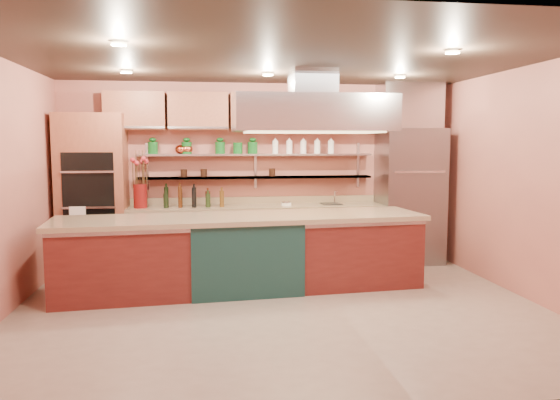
{
  "coord_description": "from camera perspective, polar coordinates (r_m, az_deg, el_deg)",
  "views": [
    {
      "loc": [
        -0.86,
        -6.01,
        1.88
      ],
      "look_at": [
        0.13,
        1.0,
        1.14
      ],
      "focal_mm": 35.0,
      "sensor_mm": 36.0,
      "label": 1
    }
  ],
  "objects": [
    {
      "name": "back_counter",
      "position": [
        8.37,
        -2.38,
        -3.75
      ],
      "size": [
        3.84,
        0.64,
        0.93
      ],
      "primitive_type": "cube",
      "color": "tan",
      "rests_on": "floor"
    },
    {
      "name": "copper_kettle",
      "position": [
        8.39,
        -10.35,
        5.23
      ],
      "size": [
        0.18,
        0.18,
        0.14
      ],
      "primitive_type": "ellipsoid",
      "rotation": [
        0.0,
        0.0,
        -0.08
      ],
      "color": "#B24229",
      "rests_on": "wall_shelf_upper"
    },
    {
      "name": "refrigerator",
      "position": [
        8.8,
        13.4,
        0.41
      ],
      "size": [
        0.95,
        0.72,
        2.1
      ],
      "primitive_type": "cube",
      "color": "slate",
      "rests_on": "floor"
    },
    {
      "name": "range_hood",
      "position": [
        7.03,
        3.4,
        8.99
      ],
      "size": [
        2.0,
        1.0,
        0.45
      ],
      "primitive_type": "cube",
      "color": "#B0B2B7",
      "rests_on": "ceiling"
    },
    {
      "name": "oven_stack",
      "position": [
        8.38,
        -18.95,
        0.66
      ],
      "size": [
        0.95,
        0.64,
        2.3
      ],
      "primitive_type": "cube",
      "color": "brown",
      "rests_on": "floor"
    },
    {
      "name": "wall_shelf_upper",
      "position": [
        8.42,
        -2.53,
        4.75
      ],
      "size": [
        3.6,
        0.26,
        0.03
      ],
      "primitive_type": "cube",
      "color": "#B0B2B7",
      "rests_on": "wall_back"
    },
    {
      "name": "wall_right",
      "position": [
        7.16,
        24.62,
        1.6
      ],
      "size": [
        0.04,
        5.0,
        2.8
      ],
      "primitive_type": "cube",
      "color": "#B56555",
      "rests_on": "floor"
    },
    {
      "name": "upper_cabinets",
      "position": [
        8.39,
        -2.17,
        9.19
      ],
      "size": [
        4.6,
        0.36,
        0.55
      ],
      "primitive_type": "cube",
      "color": "brown",
      "rests_on": "wall_back"
    },
    {
      "name": "floor",
      "position": [
        6.36,
        0.1,
        -11.3
      ],
      "size": [
        6.0,
        5.0,
        0.02
      ],
      "primitive_type": "cube",
      "color": "gray",
      "rests_on": "ground"
    },
    {
      "name": "flower_vase",
      "position": [
        8.25,
        -14.39,
        0.41
      ],
      "size": [
        0.25,
        0.25,
        0.35
      ],
      "primitive_type": "cylinder",
      "rotation": [
        0.0,
        0.0,
        0.34
      ],
      "color": "maroon",
      "rests_on": "back_counter"
    },
    {
      "name": "green_canister",
      "position": [
        8.4,
        -4.43,
        5.42
      ],
      "size": [
        0.18,
        0.18,
        0.17
      ],
      "primitive_type": "cylinder",
      "rotation": [
        0.0,
        0.0,
        0.28
      ],
      "color": "#104B18",
      "rests_on": "wall_shelf_upper"
    },
    {
      "name": "kitchen_scale",
      "position": [
        8.31,
        0.63,
        -0.3
      ],
      "size": [
        0.16,
        0.13,
        0.08
      ],
      "primitive_type": "cube",
      "rotation": [
        0.0,
        0.0,
        -0.2
      ],
      "color": "white",
      "rests_on": "back_counter"
    },
    {
      "name": "bar_faucet",
      "position": [
        8.55,
        5.72,
        0.28
      ],
      "size": [
        0.03,
        0.03,
        0.21
      ],
      "primitive_type": "cylinder",
      "rotation": [
        0.0,
        0.0,
        0.25
      ],
      "color": "white",
      "rests_on": "back_counter"
    },
    {
      "name": "wall_front",
      "position": [
        3.65,
        5.66,
        -1.59
      ],
      "size": [
        6.0,
        0.04,
        2.8
      ],
      "primitive_type": "cube",
      "color": "#B56555",
      "rests_on": "floor"
    },
    {
      "name": "ceiling_downlights",
      "position": [
        6.33,
        -0.16,
        14.07
      ],
      "size": [
        4.0,
        2.8,
        0.02
      ],
      "primitive_type": "cube",
      "color": "#FFE5A5",
      "rests_on": "ceiling"
    },
    {
      "name": "wall_back",
      "position": [
        8.57,
        -2.27,
        2.77
      ],
      "size": [
        6.0,
        0.04,
        2.8
      ],
      "primitive_type": "cube",
      "color": "#B56555",
      "rests_on": "floor"
    },
    {
      "name": "oil_bottle_cluster",
      "position": [
        8.2,
        -8.97,
        0.32
      ],
      "size": [
        0.95,
        0.33,
        0.3
      ],
      "primitive_type": "cube",
      "rotation": [
        0.0,
        0.0,
        -0.06
      ],
      "color": "black",
      "rests_on": "back_counter"
    },
    {
      "name": "wall_shelf_lower",
      "position": [
        8.44,
        -2.52,
        2.38
      ],
      "size": [
        3.6,
        0.26,
        0.03
      ],
      "primitive_type": "cube",
      "color": "#B0B2B7",
      "rests_on": "wall_back"
    },
    {
      "name": "island",
      "position": [
        7.04,
        -3.92,
        -5.51
      ],
      "size": [
        4.65,
        1.37,
        0.96
      ],
      "primitive_type": "cube",
      "rotation": [
        0.0,
        0.0,
        0.08
      ],
      "color": "maroon",
      "rests_on": "floor"
    },
    {
      "name": "ceiling",
      "position": [
        6.14,
        0.1,
        14.6
      ],
      "size": [
        6.0,
        5.0,
        0.02
      ],
      "primitive_type": "cube",
      "color": "black",
      "rests_on": "wall_back"
    }
  ]
}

